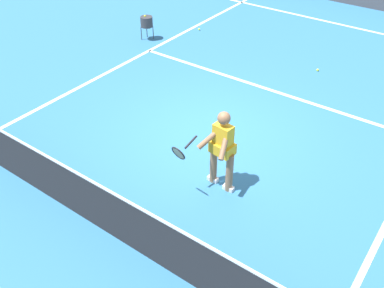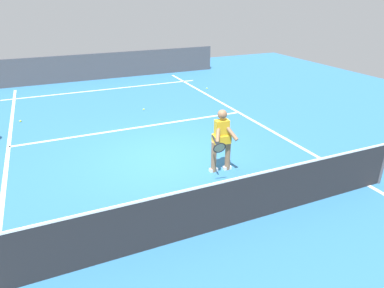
{
  "view_description": "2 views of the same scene",
  "coord_description": "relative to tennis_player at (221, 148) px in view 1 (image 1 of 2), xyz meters",
  "views": [
    {
      "loc": [
        -4.05,
        6.22,
        5.25
      ],
      "look_at": [
        -0.54,
        1.38,
        0.81
      ],
      "focal_mm": 40.48,
      "sensor_mm": 36.0,
      "label": 1
    },
    {
      "loc": [
        2.58,
        7.66,
        3.97
      ],
      "look_at": [
        -0.23,
        1.34,
        0.9
      ],
      "focal_mm": 31.97,
      "sensor_mm": 36.0,
      "label": 2
    }
  ],
  "objects": [
    {
      "name": "sideline_right_marking",
      "position": [
        4.78,
        -1.22,
        -0.84
      ],
      "size": [
        0.1,
        18.27,
        0.01
      ],
      "primitive_type": "cube",
      "color": "white",
      "rests_on": "ground"
    },
    {
      "name": "ball_hopper",
      "position": [
        5.36,
        -4.26,
        -0.3
      ],
      "size": [
        0.36,
        0.36,
        0.74
      ],
      "color": "#333338",
      "rests_on": "ground"
    },
    {
      "name": "tennis_player",
      "position": [
        0.0,
        0.0,
        0.0
      ],
      "size": [
        0.84,
        0.91,
        1.55
      ],
      "color": "#8C6647",
      "rests_on": "ground"
    },
    {
      "name": "service_line_marking",
      "position": [
        1.03,
        -3.66,
        -0.84
      ],
      "size": [
        7.5,
        0.1,
        0.01
      ],
      "primitive_type": "cube",
      "color": "white",
      "rests_on": "ground"
    },
    {
      "name": "ground_plane",
      "position": [
        1.03,
        -1.22,
        -0.85
      ],
      "size": [
        26.36,
        26.36,
        0.0
      ],
      "primitive_type": "plane",
      "color": "teal"
    },
    {
      "name": "tennis_ball_near",
      "position": [
        0.36,
        -5.3,
        -0.81
      ],
      "size": [
        0.07,
        0.07,
        0.07
      ],
      "primitive_type": "sphere",
      "color": "#D1E533",
      "rests_on": "ground"
    },
    {
      "name": "court_net",
      "position": [
        1.03,
        1.97,
        -0.34
      ],
      "size": [
        8.18,
        0.08,
        1.09
      ],
      "color": "#4C4C51",
      "rests_on": "ground"
    },
    {
      "name": "tennis_ball_far",
      "position": [
        4.5,
        -5.76,
        -0.81
      ],
      "size": [
        0.07,
        0.07,
        0.07
      ],
      "primitive_type": "sphere",
      "color": "#D1E533",
      "rests_on": "ground"
    },
    {
      "name": "baseline_marking",
      "position": [
        1.03,
        -8.86,
        -0.84
      ],
      "size": [
        8.5,
        0.1,
        0.01
      ],
      "primitive_type": "cube",
      "color": "white",
      "rests_on": "ground"
    }
  ]
}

